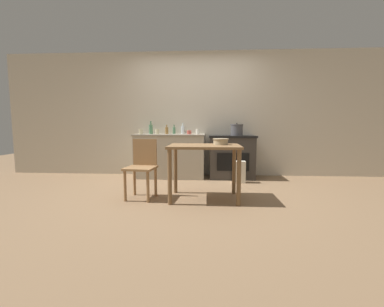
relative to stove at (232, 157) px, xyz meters
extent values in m
plane|color=#896B4C|center=(-0.75, -1.28, -0.43)|extent=(14.00, 14.00, 0.00)
cube|color=beige|center=(-0.75, 0.31, 0.85)|extent=(8.00, 0.07, 2.55)
cube|color=#B2A893|center=(-1.24, 0.00, -0.01)|extent=(1.37, 0.55, 0.84)
cube|color=gray|center=(-1.24, 0.00, 0.43)|extent=(1.40, 0.58, 0.03)
cube|color=#38332D|center=(0.00, 0.00, -0.02)|extent=(0.86, 0.54, 0.81)
cube|color=black|center=(0.00, 0.00, 0.40)|extent=(0.90, 0.58, 0.04)
cube|color=black|center=(0.00, -0.27, -0.07)|extent=(0.60, 0.01, 0.34)
cube|color=olive|center=(-0.53, -1.52, 0.32)|extent=(0.99, 0.70, 0.03)
cylinder|color=brown|center=(-0.98, -1.82, -0.06)|extent=(0.06, 0.06, 0.73)
cylinder|color=brown|center=(-0.08, -1.82, -0.06)|extent=(0.06, 0.06, 0.73)
cylinder|color=brown|center=(-0.98, -1.22, -0.06)|extent=(0.06, 0.06, 0.73)
cylinder|color=brown|center=(-0.08, -1.22, -0.06)|extent=(0.06, 0.06, 0.73)
cube|color=#997047|center=(-1.43, -1.57, 0.02)|extent=(0.44, 0.44, 0.03)
cube|color=#997047|center=(-1.41, -1.38, 0.22)|extent=(0.36, 0.07, 0.39)
cylinder|color=#997047|center=(-1.61, -1.71, -0.21)|extent=(0.04, 0.04, 0.43)
cylinder|color=#997047|center=(-1.28, -1.75, -0.21)|extent=(0.04, 0.04, 0.43)
cylinder|color=#997047|center=(-1.57, -1.38, -0.21)|extent=(0.04, 0.04, 0.43)
cylinder|color=#997047|center=(-1.25, -1.42, -0.21)|extent=(0.04, 0.04, 0.43)
cube|color=beige|center=(0.10, -0.43, -0.23)|extent=(0.22, 0.16, 0.40)
cylinder|color=#4C4C51|center=(0.08, -0.06, 0.52)|extent=(0.23, 0.23, 0.20)
cylinder|color=#4C4C51|center=(0.08, -0.06, 0.63)|extent=(0.25, 0.25, 0.02)
sphere|color=black|center=(0.08, -0.06, 0.65)|extent=(0.02, 0.02, 0.02)
cylinder|color=tan|center=(-0.30, -1.43, 0.39)|extent=(0.21, 0.21, 0.09)
cylinder|color=tan|center=(-0.30, -1.43, 0.42)|extent=(0.23, 0.23, 0.01)
cylinder|color=olive|center=(-1.31, 0.05, 0.51)|extent=(0.06, 0.06, 0.14)
cylinder|color=olive|center=(-1.31, 0.05, 0.61)|extent=(0.02, 0.02, 0.05)
cylinder|color=#517F5B|center=(-1.64, 0.08, 0.54)|extent=(0.08, 0.08, 0.19)
cylinder|color=#517F5B|center=(-1.64, 0.08, 0.67)|extent=(0.03, 0.03, 0.07)
cylinder|color=silver|center=(-1.00, 0.22, 0.52)|extent=(0.07, 0.07, 0.16)
cylinder|color=silver|center=(-1.00, 0.22, 0.64)|extent=(0.03, 0.03, 0.06)
cylinder|color=#517F5B|center=(-1.17, 0.14, 0.51)|extent=(0.06, 0.06, 0.14)
cylinder|color=#517F5B|center=(-1.17, 0.14, 0.61)|extent=(0.02, 0.02, 0.05)
cylinder|color=#B74C42|center=(-0.85, -0.04, 0.48)|extent=(0.09, 0.09, 0.08)
cylinder|color=beige|center=(-1.48, -0.03, 0.49)|extent=(0.07, 0.07, 0.10)
cylinder|color=beige|center=(-1.80, -0.10, 0.49)|extent=(0.08, 0.08, 0.10)
cylinder|color=silver|center=(-0.68, -0.04, 0.49)|extent=(0.07, 0.07, 0.10)
camera|label=1|loc=(-0.48, -5.10, 0.61)|focal=24.00mm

